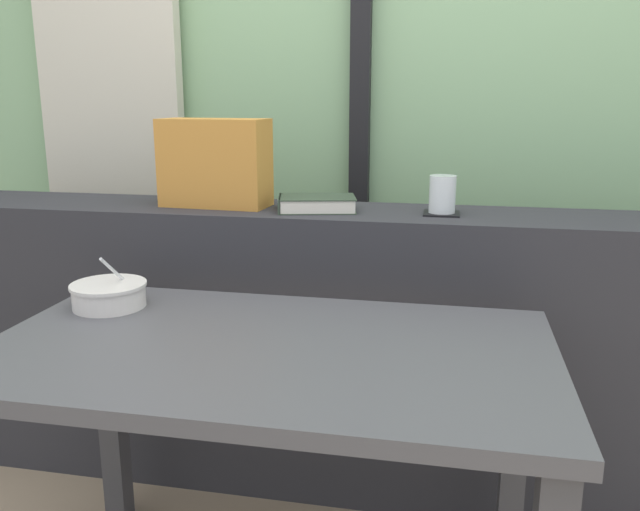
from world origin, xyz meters
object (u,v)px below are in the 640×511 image
at_px(coaster_square, 442,213).
at_px(closed_book, 316,204).
at_px(breakfast_table, 269,390).
at_px(throw_pillow, 215,163).
at_px(soup_bowl, 109,295).
at_px(juice_glass, 442,195).

bearing_deg(coaster_square, closed_book, -178.07).
relative_size(breakfast_table, coaster_square, 11.90).
bearing_deg(closed_book, throw_pillow, 175.51).
bearing_deg(throw_pillow, coaster_square, -1.07).
bearing_deg(closed_book, soup_bowl, -134.66).
bearing_deg(coaster_square, breakfast_table, -118.82).
height_order(closed_book, throw_pillow, throw_pillow).
bearing_deg(soup_bowl, breakfast_table, -20.08).
height_order(breakfast_table, throw_pillow, throw_pillow).
bearing_deg(throw_pillow, juice_glass, -1.07).
height_order(juice_glass, soup_bowl, juice_glass).
relative_size(coaster_square, juice_glass, 0.95).
bearing_deg(juice_glass, coaster_square, 180.00).
height_order(coaster_square, juice_glass, juice_glass).
bearing_deg(soup_bowl, throw_pillow, 75.90).
bearing_deg(breakfast_table, coaster_square, 61.18).
bearing_deg(soup_bowl, juice_glass, 29.54).
xyz_separation_m(coaster_square, closed_book, (-0.36, -0.01, 0.02)).
height_order(breakfast_table, soup_bowl, soup_bowl).
relative_size(breakfast_table, soup_bowl, 6.45).
distance_m(throw_pillow, soup_bowl, 0.55).
distance_m(coaster_square, soup_bowl, 0.92).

